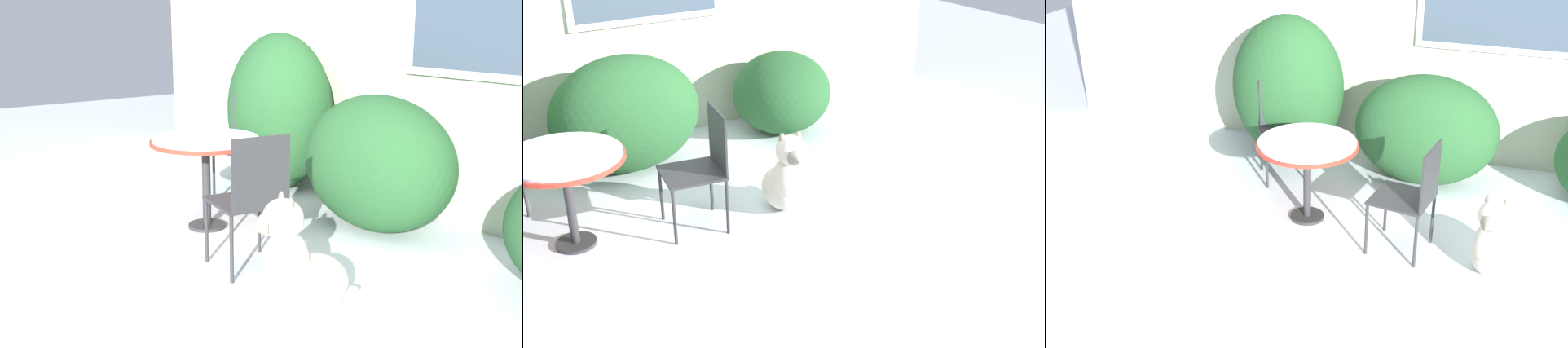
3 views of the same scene
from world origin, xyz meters
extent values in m
plane|color=silver|center=(0.00, 0.00, 0.00)|extent=(16.00, 16.00, 0.00)
ellipsoid|color=#235128|center=(-1.26, 1.74, 0.71)|extent=(1.12, 0.86, 1.43)
ellipsoid|color=#235128|center=(0.13, 1.59, 0.51)|extent=(1.31, 0.87, 1.02)
cylinder|color=#2D2D30|center=(-0.66, 0.58, 0.01)|extent=(0.29, 0.29, 0.03)
cylinder|color=#2D2D30|center=(-0.66, 0.58, 0.34)|extent=(0.06, 0.06, 0.63)
cylinder|color=red|center=(-0.66, 0.58, 0.67)|extent=(0.83, 0.83, 0.03)
cylinder|color=silver|center=(-0.66, 0.58, 0.69)|extent=(0.80, 0.80, 0.02)
cube|color=#2D2D30|center=(-1.12, 1.24, 0.44)|extent=(0.58, 0.58, 0.02)
cube|color=#2D2D30|center=(-1.22, 1.42, 0.67)|extent=(0.35, 0.21, 0.45)
cylinder|color=#2D2D30|center=(-1.19, 0.98, 0.22)|extent=(0.02, 0.02, 0.43)
cylinder|color=#2D2D30|center=(-0.85, 1.17, 0.22)|extent=(0.02, 0.02, 0.43)
cylinder|color=#2D2D30|center=(-1.38, 1.31, 0.22)|extent=(0.02, 0.02, 0.43)
cylinder|color=#2D2D30|center=(-1.05, 1.51, 0.22)|extent=(0.02, 0.02, 0.43)
cube|color=#2D2D30|center=(0.17, 0.36, 0.44)|extent=(0.49, 0.49, 0.02)
cube|color=#2D2D30|center=(0.37, 0.32, 0.67)|extent=(0.08, 0.39, 0.45)
cylinder|color=#2D2D30|center=(0.01, 0.58, 0.22)|extent=(0.02, 0.02, 0.43)
cylinder|color=#2D2D30|center=(-0.05, 0.19, 0.22)|extent=(0.02, 0.02, 0.43)
cylinder|color=#2D2D30|center=(0.39, 0.52, 0.22)|extent=(0.02, 0.02, 0.43)
cylinder|color=#2D2D30|center=(0.33, 0.13, 0.22)|extent=(0.02, 0.02, 0.43)
ellipsoid|color=beige|center=(0.90, 0.27, 0.16)|extent=(0.45, 0.52, 0.33)
ellipsoid|color=beige|center=(0.87, 0.14, 0.30)|extent=(0.32, 0.29, 0.36)
sphere|color=beige|center=(0.86, 0.11, 0.55)|extent=(0.23, 0.23, 0.23)
cone|color=gray|center=(0.82, -0.04, 0.53)|extent=(0.14, 0.11, 0.12)
ellipsoid|color=gray|center=(0.80, 0.14, 0.64)|extent=(0.06, 0.04, 0.10)
ellipsoid|color=gray|center=(0.92, 0.11, 0.64)|extent=(0.06, 0.04, 0.10)
ellipsoid|color=beige|center=(0.95, 0.47, 0.07)|extent=(0.12, 0.22, 0.06)
camera|label=1|loc=(3.42, -1.94, 1.63)|focal=45.00mm
camera|label=2|loc=(-1.53, -3.58, 2.47)|focal=45.00mm
camera|label=3|loc=(0.92, -3.97, 2.76)|focal=45.00mm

